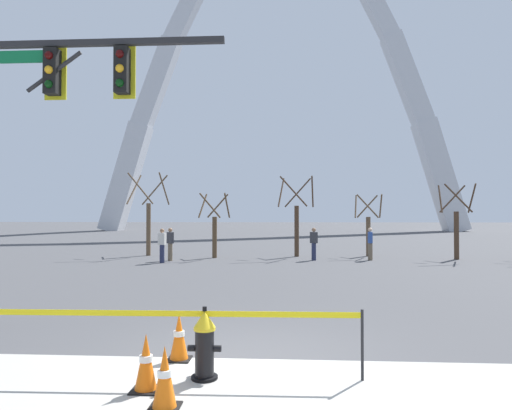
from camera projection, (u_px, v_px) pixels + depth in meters
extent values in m
plane|color=#474749|center=(246.00, 358.00, 7.18)|extent=(240.00, 240.00, 0.00)
cylinder|color=black|center=(204.00, 378.00, 6.27)|extent=(0.36, 0.36, 0.05)
cylinder|color=black|center=(205.00, 353.00, 6.28)|extent=(0.26, 0.26, 0.62)
cylinder|color=gold|center=(205.00, 329.00, 6.28)|extent=(0.30, 0.30, 0.04)
cone|color=gold|center=(205.00, 319.00, 6.28)|extent=(0.30, 0.30, 0.22)
cylinder|color=black|center=(205.00, 309.00, 6.29)|extent=(0.06, 0.06, 0.06)
cylinder|color=black|center=(192.00, 348.00, 6.29)|extent=(0.10, 0.09, 0.09)
cylinder|color=black|center=(218.00, 349.00, 6.27)|extent=(0.10, 0.09, 0.09)
cylinder|color=black|center=(207.00, 351.00, 6.47)|extent=(0.13, 0.14, 0.13)
cylinder|color=black|center=(208.00, 349.00, 6.55)|extent=(0.15, 0.03, 0.15)
cylinder|color=#232326|center=(362.00, 345.00, 6.22)|extent=(0.04, 0.04, 0.97)
cube|color=yellow|center=(164.00, 313.00, 6.34)|extent=(5.42, 0.11, 0.08)
cube|color=black|center=(179.00, 359.00, 7.08)|extent=(0.36, 0.36, 0.03)
cone|color=orange|center=(179.00, 336.00, 7.09)|extent=(0.28, 0.28, 0.70)
cylinder|color=white|center=(179.00, 333.00, 7.09)|extent=(0.17, 0.17, 0.08)
cube|color=black|center=(165.00, 408.00, 5.31)|extent=(0.36, 0.36, 0.03)
cone|color=orange|center=(165.00, 376.00, 5.32)|extent=(0.28, 0.28, 0.70)
cylinder|color=white|center=(165.00, 373.00, 5.32)|extent=(0.17, 0.17, 0.08)
cube|color=black|center=(146.00, 390.00, 5.85)|extent=(0.36, 0.36, 0.03)
cone|color=orange|center=(146.00, 361.00, 5.86)|extent=(0.28, 0.28, 0.70)
cylinder|color=white|center=(146.00, 358.00, 5.86)|extent=(0.17, 0.17, 0.08)
cube|color=#232326|center=(102.00, 43.00, 8.95)|extent=(4.80, 0.12, 0.12)
cylinder|color=#232326|center=(54.00, 72.00, 9.00)|extent=(1.11, 0.08, 0.81)
cube|color=black|center=(52.00, 72.00, 9.00)|extent=(0.26, 0.24, 0.90)
cube|color=gold|center=(56.00, 74.00, 9.14)|extent=(0.44, 0.03, 1.04)
sphere|color=#360606|center=(49.00, 55.00, 8.88)|extent=(0.16, 0.16, 0.16)
sphere|color=orange|center=(49.00, 70.00, 8.88)|extent=(0.16, 0.16, 0.16)
sphere|color=black|center=(49.00, 84.00, 8.87)|extent=(0.16, 0.16, 0.16)
cube|color=black|center=(122.00, 70.00, 8.92)|extent=(0.26, 0.24, 0.90)
cube|color=gold|center=(125.00, 73.00, 9.06)|extent=(0.44, 0.03, 1.04)
sphere|color=#360606|center=(120.00, 54.00, 8.79)|extent=(0.16, 0.16, 0.16)
sphere|color=orange|center=(120.00, 68.00, 8.79)|extent=(0.16, 0.16, 0.16)
sphere|color=black|center=(120.00, 83.00, 8.78)|extent=(0.16, 0.16, 0.16)
cube|color=#0F6638|center=(22.00, 57.00, 9.03)|extent=(0.90, 0.04, 0.24)
cube|color=silver|center=(126.00, 178.00, 63.37)|extent=(6.95, 2.79, 15.37)
cube|color=silver|center=(157.00, 83.00, 63.37)|extent=(6.62, 2.50, 12.55)
cube|color=silver|center=(187.00, 10.00, 63.31)|extent=(6.27, 2.20, 9.75)
cube|color=silver|center=(374.00, 5.00, 61.74)|extent=(6.27, 2.20, 9.75)
cube|color=silver|center=(407.00, 79.00, 61.28)|extent=(6.62, 2.50, 12.55)
cube|color=silver|center=(440.00, 176.00, 60.76)|extent=(6.95, 2.79, 15.37)
cylinder|color=brown|center=(149.00, 229.00, 25.03)|extent=(0.24, 0.24, 2.85)
cylinder|color=brown|center=(134.00, 189.00, 25.30)|extent=(0.38, 1.53, 1.70)
cylinder|color=brown|center=(164.00, 189.00, 24.93)|extent=(0.23, 1.54, 1.70)
cylinder|color=brown|center=(155.00, 190.00, 25.95)|extent=(1.54, 0.23, 1.70)
cylinder|color=brown|center=(140.00, 188.00, 24.22)|extent=(1.52, 0.41, 1.70)
cylinder|color=brown|center=(215.00, 237.00, 23.72)|extent=(0.24, 0.24, 2.12)
cylinder|color=brown|center=(203.00, 206.00, 23.93)|extent=(0.31, 1.15, 1.28)
cylinder|color=brown|center=(227.00, 206.00, 23.65)|extent=(0.20, 1.16, 1.28)
cylinder|color=brown|center=(218.00, 206.00, 24.41)|extent=(1.16, 0.20, 1.28)
cylinder|color=brown|center=(210.00, 205.00, 23.12)|extent=(1.15, 0.33, 1.28)
cylinder|color=#473323|center=(297.00, 231.00, 24.45)|extent=(0.24, 0.24, 2.70)
cylinder|color=#473323|center=(281.00, 192.00, 24.71)|extent=(0.37, 1.45, 1.62)
cylinder|color=#473323|center=(312.00, 192.00, 24.36)|extent=(0.23, 1.47, 1.62)
cylinder|color=#473323|center=(298.00, 193.00, 25.32)|extent=(1.47, 0.23, 1.62)
cylinder|color=#473323|center=(293.00, 191.00, 23.68)|extent=(1.45, 0.40, 1.62)
cylinder|color=brown|center=(368.00, 236.00, 24.73)|extent=(0.24, 0.24, 2.11)
cylinder|color=brown|center=(356.00, 206.00, 24.93)|extent=(0.31, 1.15, 1.27)
cylinder|color=brown|center=(381.00, 206.00, 24.65)|extent=(0.19, 1.16, 1.27)
cylinder|color=brown|center=(367.00, 206.00, 25.40)|extent=(1.16, 0.19, 1.27)
cylinder|color=brown|center=(368.00, 206.00, 24.13)|extent=(1.15, 0.33, 1.27)
cylinder|color=#473323|center=(456.00, 235.00, 22.88)|extent=(0.24, 0.24, 2.39)
cylinder|color=#473323|center=(440.00, 199.00, 23.11)|extent=(0.33, 1.29, 1.43)
cylinder|color=#473323|center=(472.00, 198.00, 22.80)|extent=(0.21, 1.30, 1.43)
cylinder|color=#473323|center=(452.00, 199.00, 23.65)|extent=(1.30, 0.21, 1.43)
cylinder|color=#473323|center=(458.00, 198.00, 22.20)|extent=(1.29, 0.36, 1.43)
cylinder|color=brown|center=(170.00, 252.00, 22.23)|extent=(0.22, 0.22, 0.84)
cube|color=#333338|center=(170.00, 238.00, 22.24)|extent=(0.38, 0.38, 0.54)
sphere|color=#936B4C|center=(170.00, 230.00, 22.25)|extent=(0.20, 0.20, 0.20)
cylinder|color=#232847|center=(162.00, 254.00, 21.22)|extent=(0.22, 0.22, 0.84)
cube|color=beige|center=(162.00, 239.00, 21.24)|extent=(0.38, 0.28, 0.54)
sphere|color=#936B4C|center=(162.00, 231.00, 21.24)|extent=(0.20, 0.20, 0.20)
cylinder|color=#232847|center=(314.00, 252.00, 22.42)|extent=(0.22, 0.22, 0.84)
cube|color=#333338|center=(314.00, 238.00, 22.43)|extent=(0.38, 0.38, 0.54)
sphere|color=#936B4C|center=(314.00, 230.00, 22.44)|extent=(0.20, 0.20, 0.20)
cylinder|color=brown|center=(370.00, 252.00, 22.44)|extent=(0.22, 0.22, 0.84)
cube|color=#2D4C99|center=(370.00, 238.00, 22.45)|extent=(0.23, 0.35, 0.54)
sphere|color=beige|center=(370.00, 230.00, 22.46)|extent=(0.20, 0.20, 0.20)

